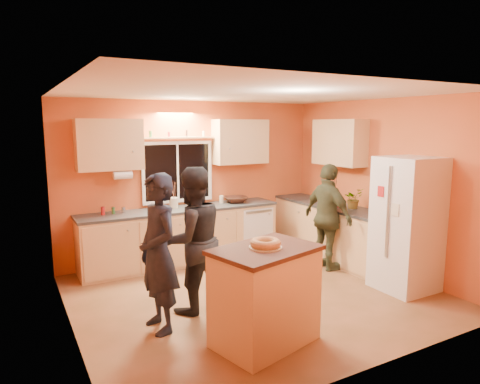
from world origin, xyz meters
TOP-DOWN VIEW (x-y plane):
  - ground at (0.00, 0.00)m, footprint 4.50×4.50m
  - room_shell at (0.12, 0.41)m, footprint 4.54×4.04m
  - back_counter at (0.01, 1.70)m, footprint 4.23×0.62m
  - right_counter at (1.95, 0.50)m, footprint 0.62×1.84m
  - refrigerator at (1.89, -0.80)m, footprint 0.72×0.70m
  - island at (-0.56, -1.12)m, footprint 1.18×0.94m
  - bundt_pastry at (-0.56, -1.12)m, footprint 0.31×0.31m
  - person_left at (-1.40, -0.32)m, footprint 0.47×0.67m
  - person_center at (-0.89, -0.04)m, footprint 0.90×0.73m
  - person_right at (1.50, 0.34)m, footprint 0.44×0.97m
  - mixing_bowl at (0.65, 1.73)m, footprint 0.50×0.50m
  - utensil_crock at (-0.46, 1.76)m, footprint 0.14×0.14m
  - potted_plant at (2.02, 0.36)m, footprint 0.31×0.27m
  - red_box at (1.90, 0.58)m, footprint 0.17×0.13m

SIDE VIEW (x-z plane):
  - ground at x=0.00m, z-range 0.00..0.00m
  - back_counter at x=0.01m, z-range 0.00..0.90m
  - right_counter at x=1.95m, z-range 0.00..0.90m
  - island at x=-0.56m, z-range 0.01..1.01m
  - person_right at x=1.50m, z-range 0.00..1.64m
  - person_left at x=-1.40m, z-range 0.00..1.72m
  - person_center at x=-0.89m, z-range 0.00..1.74m
  - refrigerator at x=1.89m, z-range 0.00..1.80m
  - red_box at x=1.90m, z-range 0.90..0.97m
  - mixing_bowl at x=0.65m, z-range 0.90..1.00m
  - utensil_crock at x=-0.46m, z-range 0.90..1.07m
  - bundt_pastry at x=-0.56m, z-range 1.01..1.10m
  - potted_plant at x=2.02m, z-range 0.90..1.22m
  - room_shell at x=0.12m, z-range 0.31..2.92m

